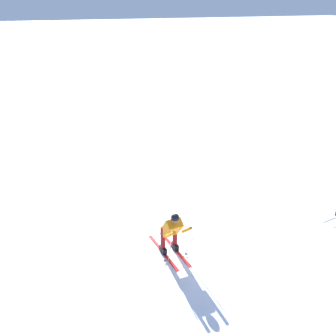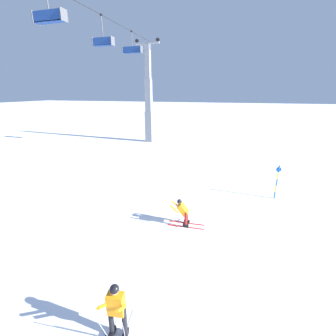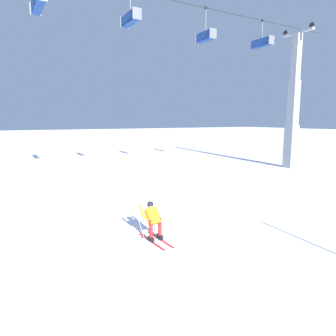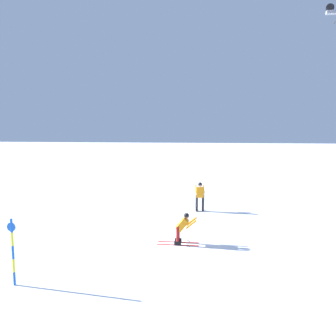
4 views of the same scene
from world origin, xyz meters
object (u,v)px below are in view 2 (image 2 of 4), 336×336
skier_carving_main (183,211)px  chairlift_seat_fourth (132,50)px  lift_tower_far (149,102)px  trail_marker_pole (277,181)px  skier_distant_uphill (116,308)px  chairlift_seat_second (49,16)px  chairlift_seat_middle (103,41)px

skier_carving_main → chairlift_seat_fourth: (13.76, 8.62, 9.33)m
skier_carving_main → lift_tower_far: bearing=25.6°
trail_marker_pole → skier_distant_uphill: 11.38m
chairlift_seat_second → trail_marker_pole: bearing=-83.1°
lift_tower_far → trail_marker_pole: lift_tower_far is taller
lift_tower_far → chairlift_seat_middle: bearing=180.0°
skier_carving_main → chairlift_seat_middle: size_ratio=0.80×
skier_carving_main → chairlift_seat_middle: chairlift_seat_middle is taller
lift_tower_far → skier_distant_uphill: (-23.72, -8.26, -3.89)m
chairlift_seat_fourth → skier_distant_uphill: chairlift_seat_fourth is taller
lift_tower_far → chairlift_seat_second: bearing=180.0°
chairlift_seat_fourth → skier_carving_main: bearing=-147.9°
skier_carving_main → chairlift_seat_second: 13.08m
chairlift_seat_middle → chairlift_seat_fourth: 5.36m
skier_carving_main → skier_distant_uphill: skier_distant_uphill is taller
skier_distant_uphill → chairlift_seat_middle: bearing=30.3°
skier_carving_main → chairlift_seat_second: size_ratio=0.89×
lift_tower_far → skier_distant_uphill: 25.42m
skier_distant_uphill → chairlift_seat_fourth: bearing=22.9°
chairlift_seat_second → chairlift_seat_middle: same height
skier_carving_main → chairlift_seat_second: (2.86, 8.62, 9.41)m
skier_carving_main → chairlift_seat_fourth: 18.73m
chairlift_seat_second → skier_distant_uphill: bearing=-136.2°
skier_carving_main → skier_distant_uphill: (-5.76, 0.36, 0.25)m
skier_distant_uphill → chairlift_seat_second: bearing=43.8°
lift_tower_far → chairlift_seat_second: lift_tower_far is taller
chairlift_seat_second → chairlift_seat_fourth: bearing=0.0°
skier_distant_uphill → lift_tower_far: bearing=19.2°
skier_carving_main → chairlift_seat_middle: 15.12m
trail_marker_pole → chairlift_seat_second: bearing=96.9°
lift_tower_far → chairlift_seat_fourth: lift_tower_far is taller
chairlift_seat_second → chairlift_seat_fourth: (10.90, 0.00, -0.09)m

